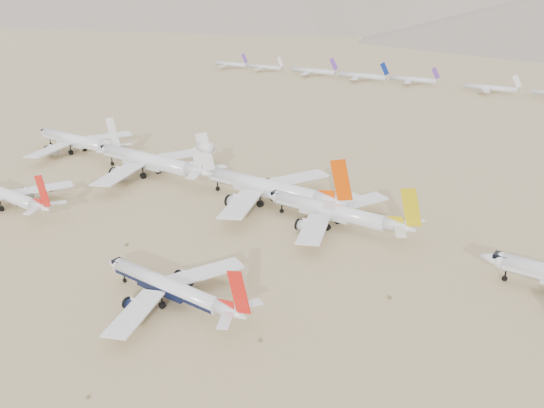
{
  "coord_description": "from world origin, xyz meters",
  "views": [
    {
      "loc": [
        76.77,
        -66.58,
        62.04
      ],
      "look_at": [
        -6.17,
        47.58,
        7.0
      ],
      "focal_mm": 35.0,
      "sensor_mm": 36.0,
      "label": 1
    }
  ],
  "objects": [
    {
      "name": "row2_white_twin",
      "position": [
        -118.68,
        61.91,
        5.29
      ],
      "size": [
        52.57,
        51.44,
        18.78
      ],
      "color": "white",
      "rests_on": "ground"
    },
    {
      "name": "ground",
      "position": [
        0.0,
        0.0,
        0.0
      ],
      "size": [
        7000.0,
        7000.0,
        0.0
      ],
      "primitive_type": "plane",
      "color": "#957C57",
      "rests_on": "ground"
    },
    {
      "name": "distant_storage_row",
      "position": [
        -14.1,
        320.52,
        4.43
      ],
      "size": [
        518.13,
        55.93,
        16.27
      ],
      "color": "silver",
      "rests_on": "ground"
    },
    {
      "name": "second_airliner",
      "position": [
        -80.57,
        10.38,
        4.25
      ],
      "size": [
        42.87,
        41.9,
        15.2
      ],
      "color": "white",
      "rests_on": "ground"
    },
    {
      "name": "main_airliner",
      "position": [
        1.0,
        1.05,
        3.9
      ],
      "size": [
        40.19,
        39.25,
        14.18
      ],
      "color": "white",
      "rests_on": "ground"
    },
    {
      "name": "row2_gold_tail",
      "position": [
        8.83,
        57.72,
        4.73
      ],
      "size": [
        47.46,
        46.42,
        16.9
      ],
      "color": "white",
      "rests_on": "ground"
    },
    {
      "name": "row2_orange_tail",
      "position": [
        -17.52,
        61.32,
        5.54
      ],
      "size": [
        55.37,
        54.17,
        19.75
      ],
      "color": "white",
      "rests_on": "ground"
    },
    {
      "name": "desert_scrub",
      "position": [
        2.26,
        -29.21,
        0.29
      ],
      "size": [
        261.14,
        121.67,
        0.63
      ],
      "color": "brown",
      "rests_on": "ground"
    },
    {
      "name": "row2_white_trijet",
      "position": [
        -68.66,
        58.83,
        6.02
      ],
      "size": [
        58.66,
        57.33,
        20.79
      ],
      "color": "white",
      "rests_on": "ground"
    }
  ]
}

